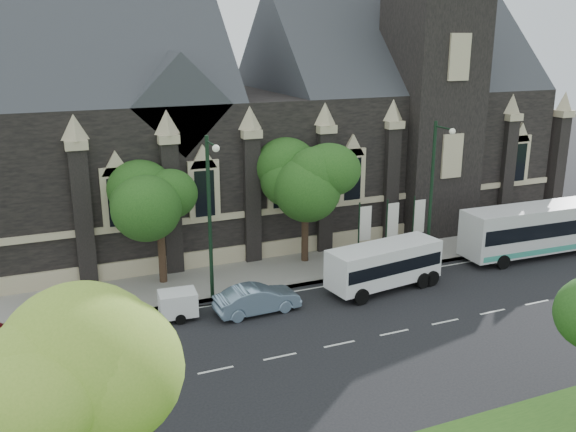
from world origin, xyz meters
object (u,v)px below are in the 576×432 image
banner_flag_left (363,227)px  banner_flag_center (391,223)px  tree_walk_left (161,187)px  sedan (257,299)px  street_lamp_near (434,186)px  street_lamp_mid (210,210)px  tree_walk_right (307,172)px  tour_coach (543,228)px  shuttle_bus (384,264)px  box_trailer (178,303)px  car_far_white (95,318)px  tree_park_near (82,356)px  banner_flag_right (417,220)px

banner_flag_left → banner_flag_center: (2.00, 0.00, 0.00)m
tree_walk_left → sedan: bearing=-59.7°
street_lamp_near → sedan: (-12.32, -2.32, -4.37)m
sedan → street_lamp_mid: bearing=33.3°
tree_walk_right → street_lamp_mid: 8.10m
tour_coach → shuttle_bus: 12.53m
tour_coach → tree_walk_left: bearing=170.0°
street_lamp_near → sedan: 13.28m
shuttle_bus → box_trailer: 11.68m
car_far_white → sedan: bearing=-104.1°
tree_walk_right → banner_flag_center: 6.36m
tree_park_near → street_lamp_mid: street_lamp_mid is taller
street_lamp_mid → tour_coach: 22.14m
tree_park_near → street_lamp_near: size_ratio=0.95×
banner_flag_left → sedan: 9.73m
tree_park_near → sedan: bearing=55.1°
banner_flag_center → car_far_white: bearing=-170.4°
tour_coach → car_far_white: size_ratio=2.46×
tree_walk_right → car_far_white: (-13.55, -4.86, -5.14)m
street_lamp_near → car_far_white: street_lamp_near is taller
box_trailer → sedan: size_ratio=0.62×
tree_park_near → tree_walk_left: tree_park_near is taller
banner_flag_right → tour_coach: banner_flag_right is taller
street_lamp_mid → car_far_white: (-6.34, -1.25, -4.43)m
tree_park_near → car_far_white: 15.77m
banner_flag_right → banner_flag_left: bearing=180.0°
street_lamp_mid → sedan: size_ratio=2.01×
tour_coach → sedan: 20.24m
street_lamp_near → box_trailer: size_ratio=3.26×
tree_park_near → shuttle_bus: size_ratio=1.22×
tree_park_near → banner_flag_center: size_ratio=2.14×
tree_walk_right → tree_walk_left: bearing=-179.9°
street_lamp_near → street_lamp_mid: 14.00m
banner_flag_center → tour_coach: (9.57, -3.23, -0.55)m
tour_coach → car_far_white: bearing=-178.4°
box_trailer → street_lamp_mid: bearing=36.8°
shuttle_bus → car_far_white: 15.75m
street_lamp_near → car_far_white: 20.85m
banner_flag_left → tour_coach: 12.03m
tree_walk_left → banner_flag_right: size_ratio=1.91×
banner_flag_right → car_far_white: (-20.62, -3.15, -1.70)m
street_lamp_mid → tour_coach: (21.86, -1.32, -3.28)m
banner_flag_left → tour_coach: banner_flag_left is taller
banner_flag_left → box_trailer: bearing=-165.1°
tree_park_near → street_lamp_mid: bearing=63.9°
tree_park_near → banner_flag_left: (18.06, 17.77, -4.03)m
banner_flag_left → banner_flag_center: size_ratio=1.00×
car_far_white → street_lamp_near: bearing=-92.9°
street_lamp_near → banner_flag_center: 3.74m
tree_walk_left → tour_coach: size_ratio=0.66×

